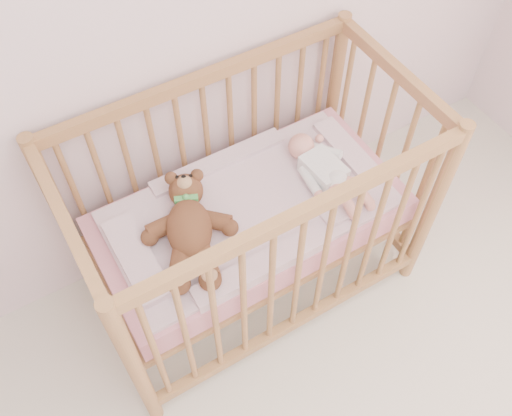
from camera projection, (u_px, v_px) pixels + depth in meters
wall_back at (105, 1)px, 1.73m from camera, size 4.00×0.02×2.70m
crib at (250, 217)px, 2.30m from camera, size 1.36×0.76×1.00m
mattress at (250, 219)px, 2.31m from camera, size 1.22×0.62×0.13m
blanket at (250, 208)px, 2.25m from camera, size 1.10×0.58×0.06m
baby at (324, 166)px, 2.28m from camera, size 0.28×0.51×0.12m
teddy_bear at (189, 228)px, 2.09m from camera, size 0.55×0.64×0.15m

